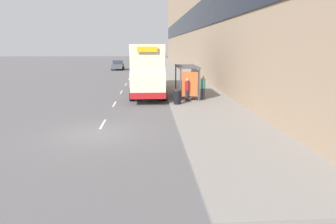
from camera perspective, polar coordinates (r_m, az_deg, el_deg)
The scene contains 15 objects.
ground_plane at distance 15.02m, azimuth -13.31°, elevation -4.07°, with size 220.00×220.00×0.00m, color #5B595B.
pavement at distance 53.01m, azimuth 0.59°, elevation 8.07°, with size 5.00×93.00×0.14m.
terrace_facade at distance 53.49m, azimuth 5.09°, elevation 17.40°, with size 3.10×93.00×17.56m.
lane_mark_0 at distance 16.79m, azimuth -12.29°, elevation -2.24°, with size 0.12×2.00×0.01m.
lane_mark_1 at distance 22.34m, azimuth -10.17°, elevation 1.51°, with size 0.12×2.00×0.01m.
lane_mark_2 at distance 27.97m, azimuth -8.89°, elevation 3.75°, with size 0.12×2.00×0.01m.
lane_mark_3 at distance 33.63m, azimuth -8.04°, elevation 5.25°, with size 0.12×2.00×0.01m.
lane_mark_4 at distance 39.32m, azimuth -7.43°, elevation 6.31°, with size 0.12×2.00×0.01m.
lane_mark_5 at distance 45.02m, azimuth -6.98°, elevation 7.10°, with size 0.12×2.00×0.01m.
bus_shelter at distance 23.98m, azimuth 4.09°, elevation 6.93°, with size 1.60×4.20×2.48m.
double_decker_bus_near at distance 26.48m, azimuth -3.88°, elevation 8.35°, with size 2.85×10.97×4.30m.
car_0 at distance 54.31m, azimuth -9.52°, elevation 8.82°, with size 2.01×4.15×1.68m.
pedestrian_at_shelter at distance 23.06m, azimuth 6.67°, elevation 4.67°, with size 0.36×0.36×1.84m.
pedestrian_1 at distance 22.39m, azimuth 3.67°, elevation 4.30°, with size 0.34×0.34×1.70m.
litter_bin at distance 21.22m, azimuth 1.79°, elevation 2.94°, with size 0.55×0.55×1.05m.
Camera 1 is at (2.54, -14.20, 4.21)m, focal length 32.00 mm.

